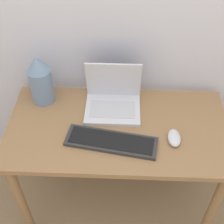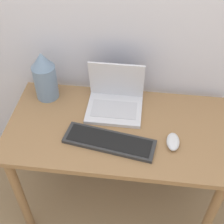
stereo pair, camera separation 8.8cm
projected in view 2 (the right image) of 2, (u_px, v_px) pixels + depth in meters
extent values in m
cube|color=olive|center=(118.00, 129.00, 1.61)|extent=(1.15, 0.59, 0.03)
cylinder|color=olive|center=(20.00, 196.00, 1.73)|extent=(0.05, 0.05, 0.69)
cylinder|color=olive|center=(210.00, 217.00, 1.64)|extent=(0.05, 0.05, 0.69)
cylinder|color=olive|center=(44.00, 132.00, 2.08)|extent=(0.05, 0.05, 0.69)
cylinder|color=olive|center=(202.00, 146.00, 1.99)|extent=(0.05, 0.05, 0.69)
cube|color=silver|center=(114.00, 109.00, 1.68)|extent=(0.29, 0.24, 0.02)
cube|color=#B7B7BC|center=(114.00, 109.00, 1.66)|extent=(0.24, 0.13, 0.00)
cube|color=silver|center=(117.00, 80.00, 1.65)|extent=(0.29, 0.05, 0.24)
cube|color=#0F1938|center=(117.00, 79.00, 1.66)|extent=(0.26, 0.03, 0.20)
cube|color=#2D2D2D|center=(109.00, 142.00, 1.52)|extent=(0.46, 0.21, 0.02)
cube|color=black|center=(109.00, 140.00, 1.51)|extent=(0.42, 0.17, 0.00)
ellipsoid|color=silver|center=(173.00, 142.00, 1.50)|extent=(0.06, 0.11, 0.04)
cylinder|color=slate|center=(46.00, 82.00, 1.70)|extent=(0.12, 0.12, 0.20)
cone|color=slate|center=(42.00, 60.00, 1.60)|extent=(0.12, 0.12, 0.09)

